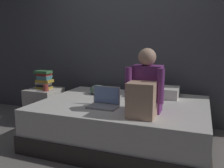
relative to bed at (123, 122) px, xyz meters
name	(u,v)px	position (x,y,z in m)	size (l,w,h in m)	color
ground_plane	(98,148)	(-0.20, -0.30, -0.25)	(8.00, 8.00, 0.00)	gray
wall_back	(129,33)	(-0.20, 0.90, 1.10)	(5.60, 0.10, 2.70)	#4C4F54
bed	(123,122)	(0.00, 0.00, 0.00)	(2.00, 1.50, 0.50)	#332D2B
nightstand	(45,106)	(-1.30, 0.20, 0.02)	(0.44, 0.46, 0.53)	beige
person_sitting	(145,89)	(0.35, -0.36, 0.50)	(0.39, 0.44, 0.66)	#75337A
laptop	(104,102)	(-0.13, -0.27, 0.31)	(0.32, 0.23, 0.22)	#9EA0A5
pillow	(157,92)	(0.33, 0.45, 0.32)	(0.56, 0.36, 0.13)	silver
book_stack	(44,80)	(-1.30, 0.22, 0.42)	(0.23, 0.17, 0.27)	gold
mug	(46,88)	(-1.17, 0.08, 0.33)	(0.08, 0.08, 0.09)	#933833
clothes_pile	(98,90)	(-0.47, 0.31, 0.31)	(0.23, 0.23, 0.12)	#3D4C8E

